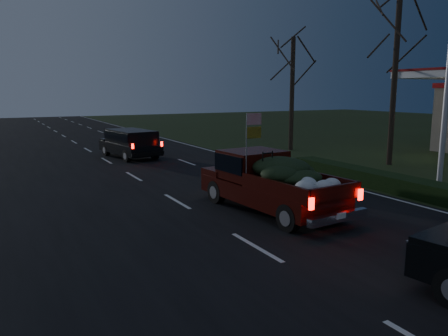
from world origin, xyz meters
name	(u,v)px	position (x,y,z in m)	size (l,w,h in m)	color
ground	(256,248)	(0.00, 0.00, 0.00)	(120.00, 120.00, 0.00)	black
road_asphalt	(256,247)	(0.00, 0.00, 0.01)	(14.00, 120.00, 0.02)	black
hedge_row	(387,182)	(7.80, 3.00, 0.30)	(1.00, 10.00, 0.60)	black
bare_tree_mid	(397,36)	(12.50, 7.00, 6.35)	(3.60, 3.60, 8.50)	black
bare_tree_far	(293,66)	(11.50, 14.00, 5.23)	(3.60, 3.60, 7.00)	black
pickup_truck	(270,179)	(2.14, 2.58, 1.03)	(2.42, 5.37, 2.74)	#400D08
lead_suv	(130,141)	(1.49, 15.48, 0.97)	(2.49, 4.69, 1.28)	black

